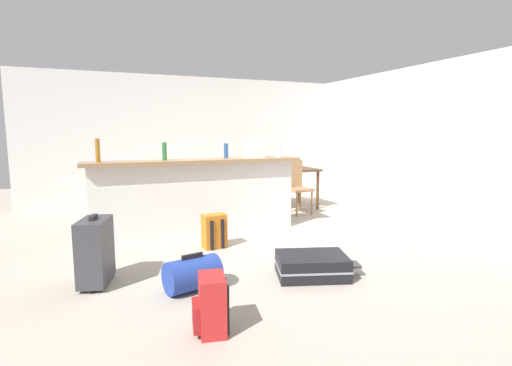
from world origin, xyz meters
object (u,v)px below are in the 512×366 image
at_px(grocery_bag, 255,150).
at_px(backpack_orange, 214,231).
at_px(bottle_green, 164,151).
at_px(bottle_white, 279,150).
at_px(backpack_red, 211,305).
at_px(dining_table, 286,173).
at_px(bottle_blue, 226,151).
at_px(bottle_amber, 98,150).
at_px(dining_chair_near_partition, 296,184).
at_px(duffel_bag_blue, 193,274).
at_px(suitcase_flat_black, 312,265).
at_px(suitcase_upright_charcoal, 95,251).
at_px(dining_chair_far_side, 278,177).

bearing_deg(grocery_bag, backpack_orange, -139.73).
xyz_separation_m(bottle_green, backpack_orange, (0.46, -0.68, -0.97)).
height_order(bottle_white, backpack_red, bottle_white).
xyz_separation_m(grocery_bag, dining_table, (1.13, 1.20, -0.51)).
bearing_deg(bottle_blue, bottle_amber, -178.10).
distance_m(dining_chair_near_partition, duffel_bag_blue, 3.58).
relative_size(bottle_blue, suitcase_flat_black, 0.24).
bearing_deg(grocery_bag, bottle_white, -15.20).
bearing_deg(suitcase_upright_charcoal, dining_chair_near_partition, 32.85).
xyz_separation_m(dining_chair_far_side, backpack_red, (-2.68, -4.42, -0.31)).
bearing_deg(dining_table, bottle_white, -121.28).
relative_size(dining_table, backpack_orange, 2.62).
relative_size(bottle_amber, backpack_red, 0.70).
xyz_separation_m(dining_chair_far_side, suitcase_upright_charcoal, (-3.43, -3.18, -0.19)).
bearing_deg(duffel_bag_blue, dining_table, 50.82).
bearing_deg(backpack_orange, bottle_amber, 152.05).
height_order(bottle_amber, grocery_bag, bottle_amber).
xyz_separation_m(backpack_red, backpack_orange, (0.60, 1.96, 0.00)).
height_order(dining_table, suitcase_flat_black, dining_table).
height_order(backpack_red, duffel_bag_blue, backpack_red).
distance_m(suitcase_upright_charcoal, backpack_orange, 1.54).
xyz_separation_m(dining_table, suitcase_upright_charcoal, (-3.32, -2.62, -0.32)).
distance_m(backpack_orange, duffel_bag_blue, 1.30).
bearing_deg(dining_chair_far_side, bottle_blue, -133.97).
relative_size(dining_chair_near_partition, duffel_bag_blue, 1.75).
relative_size(dining_table, suitcase_upright_charcoal, 1.64).
bearing_deg(bottle_amber, grocery_bag, 0.93).
relative_size(dining_table, dining_chair_far_side, 1.18).
bearing_deg(bottle_white, duffel_bag_blue, -133.95).
height_order(bottle_green, dining_chair_near_partition, bottle_green).
relative_size(bottle_blue, dining_chair_far_side, 0.23).
bearing_deg(suitcase_upright_charcoal, grocery_bag, 32.95).
bearing_deg(bottle_white, grocery_bag, 164.80).
height_order(backpack_red, backpack_orange, same).
bearing_deg(bottle_blue, bottle_white, -8.40).
distance_m(dining_chair_near_partition, suitcase_flat_black, 3.02).
bearing_deg(bottle_green, dining_chair_near_partition, 16.74).
xyz_separation_m(grocery_bag, suitcase_flat_black, (-0.22, -2.02, -1.05)).
relative_size(bottle_blue, dining_table, 0.19).
xyz_separation_m(dining_table, backpack_red, (-2.57, -3.87, -0.44)).
relative_size(dining_chair_far_side, suitcase_upright_charcoal, 1.39).
height_order(bottle_white, dining_table, bottle_white).
relative_size(bottle_amber, dining_table, 0.27).
xyz_separation_m(bottle_amber, dining_chair_far_side, (3.36, 1.79, -0.68)).
xyz_separation_m(grocery_bag, dining_chair_near_partition, (1.07, 0.68, -0.65)).
distance_m(dining_chair_far_side, suitcase_flat_black, 4.06).
distance_m(bottle_blue, grocery_bag, 0.43).
bearing_deg(grocery_bag, bottle_blue, 177.15).
distance_m(bottle_blue, dining_table, 2.02).
distance_m(backpack_red, suitcase_upright_charcoal, 1.46).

